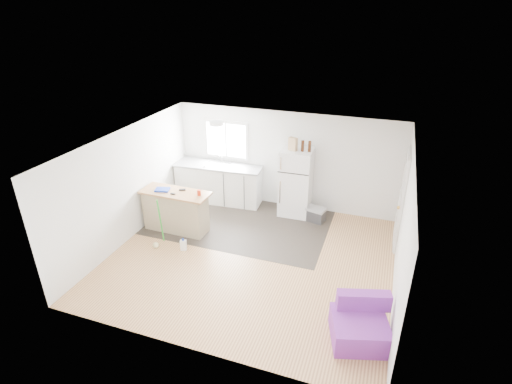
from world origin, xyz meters
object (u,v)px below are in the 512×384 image
cleaner_jug (183,245)px  bottle_left (303,146)px  refrigerator (296,182)px  bottle_right (310,146)px  kitchen_cabinets (219,183)px  purple_seat (360,325)px  mop (157,237)px  red_cup (199,193)px  blue_tray (162,190)px  peninsula (176,211)px  cardboard_box (293,144)px  cooler (315,214)px

cleaner_jug → bottle_left: 3.39m
refrigerator → bottle_right: (0.28, -0.05, 0.94)m
refrigerator → kitchen_cabinets: bearing=178.2°
purple_seat → bottle_left: bearing=100.7°
kitchen_cabinets → mop: bearing=-101.8°
cleaner_jug → red_cup: 1.15m
blue_tray → bottle_left: 3.26m
refrigerator → cleaner_jug: size_ratio=5.96×
refrigerator → peninsula: bearing=-146.1°
cleaner_jug → purple_seat: bearing=-37.0°
blue_tray → bottle_right: 3.40m
purple_seat → mop: mop is taller
cardboard_box → bottle_right: size_ratio=1.20×
bottle_left → cleaner_jug: bearing=-130.1°
cleaner_jug → cooler: bearing=23.7°
cooler → cleaner_jug: bearing=-123.9°
purple_seat → blue_tray: size_ratio=3.36×
kitchen_cabinets → red_cup: 1.73m
peninsula → blue_tray: (-0.28, -0.02, 0.49)m
mop → blue_tray: bearing=82.9°
cardboard_box → bottle_right: 0.38m
refrigerator → bottle_left: 0.95m
refrigerator → cardboard_box: cardboard_box is taller
bottle_right → blue_tray: bearing=-150.7°
peninsula → cooler: 3.22m
cardboard_box → purple_seat: bearing=-60.0°
purple_seat → cardboard_box: 4.32m
bottle_left → red_cup: bearing=-140.1°
bottle_right → peninsula: bearing=-148.6°
cleaner_jug → mop: size_ratio=0.23×
peninsula → red_cup: size_ratio=12.95×
refrigerator → purple_seat: 4.11m
purple_seat → bottle_right: 4.18m
refrigerator → cooler: refrigerator is taller
purple_seat → cardboard_box: size_ratio=3.36×
blue_tray → peninsula: bearing=4.9°
peninsula → blue_tray: 0.56m
peninsula → blue_tray: bearing=-173.9°
cardboard_box → bottle_left: size_ratio=1.20×
peninsula → refrigerator: size_ratio=0.95×
cooler → red_cup: bearing=-134.7°
purple_seat → cleaner_jug: purple_seat is taller
purple_seat → cleaner_jug: (-3.71, 1.25, -0.13)m
mop → cardboard_box: size_ratio=3.90×
kitchen_cabinets → peninsula: bearing=-104.6°
refrigerator → blue_tray: size_ratio=5.45×
kitchen_cabinets → bottle_right: bottle_right is taller
cleaner_jug → bottle_right: (2.07, 2.29, 1.64)m
refrigerator → cardboard_box: 0.98m
kitchen_cabinets → blue_tray: kitchen_cabinets is taller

